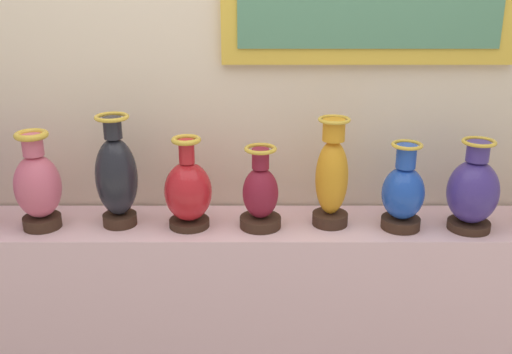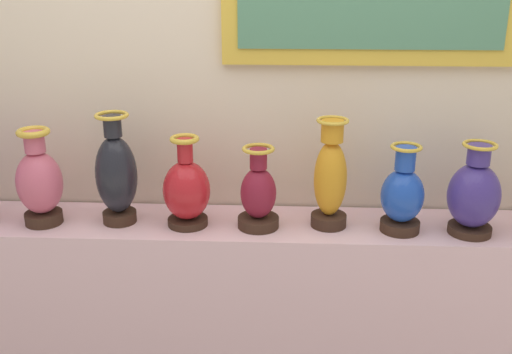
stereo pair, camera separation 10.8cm
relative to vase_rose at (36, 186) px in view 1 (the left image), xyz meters
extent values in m
cube|color=beige|center=(0.80, 0.04, -0.67)|extent=(2.42, 0.34, 1.02)
cube|color=beige|center=(0.80, 0.27, 0.24)|extent=(5.02, 0.10, 2.85)
cylinder|color=#382319|center=(0.00, 0.00, -0.14)|extent=(0.14, 0.14, 0.04)
ellipsoid|color=#CC5972|center=(0.00, 0.00, 0.00)|extent=(0.17, 0.17, 0.24)
cylinder|color=#CC5972|center=(0.00, 0.00, 0.15)|extent=(0.07, 0.07, 0.08)
torus|color=gold|center=(0.00, 0.00, 0.19)|extent=(0.12, 0.12, 0.02)
cylinder|color=#382319|center=(0.28, 0.03, -0.14)|extent=(0.13, 0.13, 0.04)
ellipsoid|color=black|center=(0.28, 0.03, 0.03)|extent=(0.15, 0.15, 0.29)
cylinder|color=black|center=(0.28, 0.03, 0.21)|extent=(0.07, 0.07, 0.08)
torus|color=gold|center=(0.28, 0.03, 0.25)|extent=(0.12, 0.12, 0.01)
cylinder|color=#382319|center=(0.54, 0.01, -0.15)|extent=(0.15, 0.15, 0.03)
ellipsoid|color=red|center=(0.54, 0.01, -0.03)|extent=(0.18, 0.18, 0.22)
cylinder|color=red|center=(0.54, 0.01, 0.13)|extent=(0.06, 0.06, 0.09)
torus|color=gold|center=(0.54, 0.01, 0.17)|extent=(0.11, 0.11, 0.02)
cylinder|color=#382319|center=(0.81, 0.00, -0.14)|extent=(0.15, 0.15, 0.04)
ellipsoid|color=maroon|center=(0.81, 0.00, -0.03)|extent=(0.13, 0.13, 0.19)
cylinder|color=maroon|center=(0.81, 0.00, 0.10)|extent=(0.06, 0.06, 0.07)
torus|color=gold|center=(0.81, 0.00, 0.14)|extent=(0.12, 0.12, 0.02)
cylinder|color=#382319|center=(1.07, 0.03, -0.14)|extent=(0.13, 0.13, 0.04)
ellipsoid|color=orange|center=(1.07, 0.03, 0.02)|extent=(0.12, 0.12, 0.28)
cylinder|color=orange|center=(1.07, 0.03, 0.20)|extent=(0.08, 0.08, 0.08)
torus|color=gold|center=(1.07, 0.03, 0.24)|extent=(0.12, 0.12, 0.01)
cylinder|color=#382319|center=(1.33, 0.00, -0.14)|extent=(0.14, 0.14, 0.04)
ellipsoid|color=#1E47B2|center=(1.33, 0.00, -0.03)|extent=(0.16, 0.16, 0.20)
cylinder|color=#1E47B2|center=(1.33, 0.00, 0.11)|extent=(0.07, 0.07, 0.08)
torus|color=gold|center=(1.33, 0.00, 0.16)|extent=(0.11, 0.11, 0.01)
cylinder|color=#382319|center=(1.58, -0.02, -0.15)|extent=(0.16, 0.16, 0.03)
ellipsoid|color=#3F2D7F|center=(1.58, -0.02, -0.02)|extent=(0.18, 0.18, 0.23)
cylinder|color=#3F2D7F|center=(1.58, -0.02, 0.14)|extent=(0.08, 0.08, 0.07)
torus|color=gold|center=(1.58, -0.02, 0.17)|extent=(0.12, 0.12, 0.01)
camera|label=1|loc=(0.79, -2.07, 0.77)|focal=42.79mm
camera|label=2|loc=(0.90, -2.07, 0.77)|focal=42.79mm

